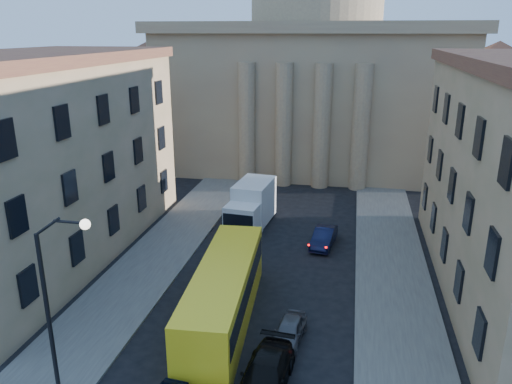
{
  "coord_description": "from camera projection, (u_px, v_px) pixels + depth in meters",
  "views": [
    {
      "loc": [
        5.25,
        -9.12,
        16.09
      ],
      "look_at": [
        -0.16,
        18.31,
        7.02
      ],
      "focal_mm": 35.0,
      "sensor_mm": 36.0,
      "label": 1
    }
  ],
  "objects": [
    {
      "name": "car_right_distant",
      "position": [
        324.0,
        237.0,
        38.92
      ],
      "size": [
        2.04,
        4.44,
        1.41
      ],
      "primitive_type": "imported",
      "rotation": [
        0.0,
        0.0,
        -0.13
      ],
      "color": "black",
      "rests_on": "ground"
    },
    {
      "name": "street_lamp",
      "position": [
        56.0,
        293.0,
        21.56
      ],
      "size": [
        2.62,
        0.44,
        8.83
      ],
      "color": "black",
      "rests_on": "ground"
    },
    {
      "name": "box_truck",
      "position": [
        251.0,
        207.0,
        42.47
      ],
      "size": [
        3.32,
        7.04,
        3.74
      ],
      "rotation": [
        0.0,
        0.0,
        -0.1
      ],
      "color": "silver",
      "rests_on": "ground"
    },
    {
      "name": "car_right_mid",
      "position": [
        265.0,
        375.0,
        23.3
      ],
      "size": [
        2.54,
        5.35,
        1.51
      ],
      "primitive_type": "imported",
      "rotation": [
        0.0,
        0.0,
        -0.08
      ],
      "color": "black",
      "rests_on": "ground"
    },
    {
      "name": "car_right_far",
      "position": [
        289.0,
        331.0,
        26.98
      ],
      "size": [
        1.83,
        3.75,
        1.23
      ],
      "primitive_type": "imported",
      "rotation": [
        0.0,
        0.0,
        -0.11
      ],
      "color": "#49494E",
      "rests_on": "ground"
    },
    {
      "name": "sidewalk_left",
      "position": [
        131.0,
        286.0,
        32.78
      ],
      "size": [
        5.0,
        60.0,
        0.15
      ],
      "primitive_type": "cube",
      "color": "#4E4B47",
      "rests_on": "ground"
    },
    {
      "name": "sidewalk_right",
      "position": [
        398.0,
        313.0,
        29.65
      ],
      "size": [
        5.0,
        60.0,
        0.15
      ],
      "primitive_type": "cube",
      "color": "#4E4B47",
      "rests_on": "ground"
    },
    {
      "name": "building_left",
      "position": [
        36.0,
        157.0,
        35.81
      ],
      "size": [
        11.6,
        26.6,
        14.7
      ],
      "color": "tan",
      "rests_on": "ground"
    },
    {
      "name": "church",
      "position": [
        314.0,
        66.0,
        62.54
      ],
      "size": [
        68.02,
        28.76,
        36.6
      ],
      "color": "#886D54",
      "rests_on": "ground"
    },
    {
      "name": "city_bus",
      "position": [
        224.0,
        293.0,
        28.27
      ],
      "size": [
        3.67,
        12.66,
        3.52
      ],
      "rotation": [
        0.0,
        0.0,
        0.07
      ],
      "color": "yellow",
      "rests_on": "ground"
    }
  ]
}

